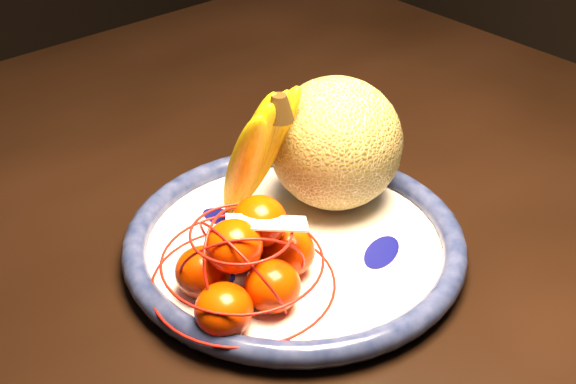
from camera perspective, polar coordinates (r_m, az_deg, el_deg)
dining_table at (r=0.89m, az=-15.46°, el=-8.68°), size 1.63×1.00×0.80m
fruit_bowl at (r=0.80m, az=0.46°, el=-3.68°), size 0.34×0.34×0.03m
cantaloupe at (r=0.83m, az=3.40°, el=3.48°), size 0.14×0.14×0.14m
banana_bunch at (r=0.79m, az=-2.52°, el=2.89°), size 0.10×0.11×0.17m
mandarin_bag at (r=0.72m, az=-3.03°, el=-5.02°), size 0.19×0.19×0.11m
price_tag at (r=0.70m, az=-1.51°, el=-2.20°), size 0.07×0.06×0.01m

